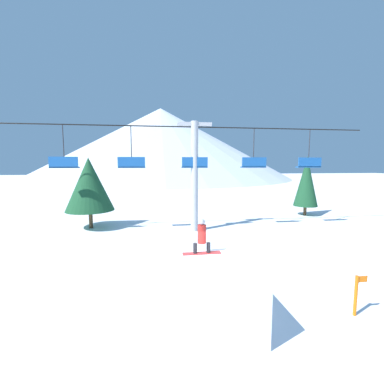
# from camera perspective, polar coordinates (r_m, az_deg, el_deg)

# --- Properties ---
(ground_plane) EXTENTS (220.00, 220.00, 0.00)m
(ground_plane) POSITION_cam_1_polar(r_m,az_deg,el_deg) (9.53, 4.57, -24.00)
(ground_plane) COLOR white
(mountain_ridge) EXTENTS (85.70, 85.70, 23.51)m
(mountain_ridge) POSITION_cam_1_polar(r_m,az_deg,el_deg) (90.57, -6.92, 10.68)
(mountain_ridge) COLOR silver
(mountain_ridge) RESTS_ON ground_plane
(snow_ramp) EXTENTS (2.35, 3.23, 1.67)m
(snow_ramp) POSITION_cam_1_polar(r_m,az_deg,el_deg) (8.54, 4.62, -21.43)
(snow_ramp) COLOR white
(snow_ramp) RESTS_ON ground_plane
(snowboarder) EXTENTS (1.35, 0.30, 1.24)m
(snowboarder) POSITION_cam_1_polar(r_m,az_deg,el_deg) (9.07, 2.20, -9.96)
(snowboarder) COLOR #B22D2D
(snowboarder) RESTS_ON snow_ramp
(chairlift) EXTENTS (25.35, 0.51, 7.73)m
(chairlift) POSITION_cam_1_polar(r_m,az_deg,el_deg) (18.06, 0.57, 5.22)
(chairlift) COLOR #B2B2B7
(chairlift) RESTS_ON ground_plane
(pine_tree_near) EXTENTS (3.49, 3.49, 5.28)m
(pine_tree_near) POSITION_cam_1_polar(r_m,az_deg,el_deg) (20.39, -21.87, 1.62)
(pine_tree_near) COLOR #4C3823
(pine_tree_near) RESTS_ON ground_plane
(pine_tree_far) EXTENTS (2.14, 2.14, 5.50)m
(pine_tree_far) POSITION_cam_1_polar(r_m,az_deg,el_deg) (25.97, 24.07, 2.18)
(pine_tree_far) COLOR #4C3823
(pine_tree_far) RESTS_ON ground_plane
(trail_marker) EXTENTS (0.41, 0.10, 1.32)m
(trail_marker) POSITION_cam_1_polar(r_m,az_deg,el_deg) (10.14, 32.69, -18.55)
(trail_marker) COLOR orange
(trail_marker) RESTS_ON ground_plane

